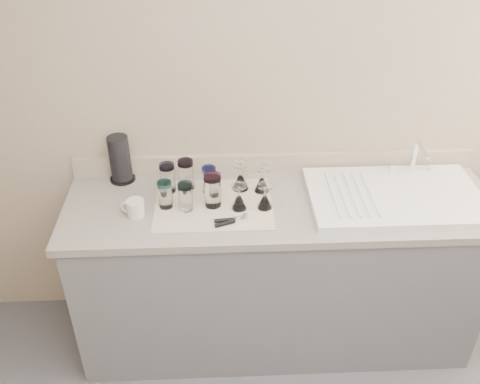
{
  "coord_description": "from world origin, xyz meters",
  "views": [
    {
      "loc": [
        -0.29,
        -0.87,
        2.37
      ],
      "look_at": [
        -0.2,
        1.15,
        1.0
      ],
      "focal_mm": 40.0,
      "sensor_mm": 36.0,
      "label": 1
    }
  ],
  "objects_px": {
    "tumbler_blue": "(186,196)",
    "goblet_front_left": "(239,201)",
    "goblet_back_right": "(262,183)",
    "goblet_front_right": "(265,200)",
    "tumbler_lavender": "(213,190)",
    "tumbler_cyan": "(186,174)",
    "tumbler_magenta": "(165,194)",
    "tumbler_teal": "(168,178)",
    "white_mug": "(135,208)",
    "paper_towel_roll": "(120,159)",
    "goblet_back_left": "(240,180)",
    "can_opener": "(231,221)",
    "tumbler_purple": "(209,180)",
    "sink_unit": "(395,196)"
  },
  "relations": [
    {
      "from": "tumbler_cyan",
      "to": "tumbler_magenta",
      "type": "bearing_deg",
      "value": -120.96
    },
    {
      "from": "tumbler_magenta",
      "to": "paper_towel_roll",
      "type": "distance_m",
      "value": 0.35
    },
    {
      "from": "goblet_front_right",
      "to": "paper_towel_roll",
      "type": "distance_m",
      "value": 0.76
    },
    {
      "from": "paper_towel_roll",
      "to": "tumbler_lavender",
      "type": "bearing_deg",
      "value": -29.04
    },
    {
      "from": "tumbler_cyan",
      "to": "can_opener",
      "type": "xyz_separation_m",
      "value": [
        0.21,
        -0.29,
        -0.07
      ]
    },
    {
      "from": "goblet_back_right",
      "to": "tumbler_cyan",
      "type": "bearing_deg",
      "value": 173.55
    },
    {
      "from": "tumbler_cyan",
      "to": "white_mug",
      "type": "bearing_deg",
      "value": -137.78
    },
    {
      "from": "paper_towel_roll",
      "to": "goblet_back_left",
      "type": "bearing_deg",
      "value": -11.5
    },
    {
      "from": "sink_unit",
      "to": "tumbler_lavender",
      "type": "relative_size",
      "value": 5.01
    },
    {
      "from": "tumbler_teal",
      "to": "tumbler_lavender",
      "type": "distance_m",
      "value": 0.25
    },
    {
      "from": "tumbler_cyan",
      "to": "goblet_back_left",
      "type": "relative_size",
      "value": 1.08
    },
    {
      "from": "tumbler_teal",
      "to": "can_opener",
      "type": "height_order",
      "value": "tumbler_teal"
    },
    {
      "from": "tumbler_purple",
      "to": "white_mug",
      "type": "relative_size",
      "value": 1.14
    },
    {
      "from": "tumbler_purple",
      "to": "goblet_front_left",
      "type": "xyz_separation_m",
      "value": [
        0.14,
        -0.14,
        -0.03
      ]
    },
    {
      "from": "tumbler_teal",
      "to": "tumbler_blue",
      "type": "xyz_separation_m",
      "value": [
        0.09,
        -0.16,
        -0.01
      ]
    },
    {
      "from": "tumbler_blue",
      "to": "goblet_back_left",
      "type": "xyz_separation_m",
      "value": [
        0.26,
        0.16,
        -0.02
      ]
    },
    {
      "from": "tumbler_cyan",
      "to": "tumbler_lavender",
      "type": "relative_size",
      "value": 0.94
    },
    {
      "from": "tumbler_cyan",
      "to": "goblet_back_right",
      "type": "bearing_deg",
      "value": -6.45
    },
    {
      "from": "tumbler_magenta",
      "to": "tumbler_lavender",
      "type": "distance_m",
      "value": 0.22
    },
    {
      "from": "goblet_back_right",
      "to": "goblet_back_left",
      "type": "bearing_deg",
      "value": 166.64
    },
    {
      "from": "tumbler_cyan",
      "to": "goblet_back_right",
      "type": "height_order",
      "value": "tumbler_cyan"
    },
    {
      "from": "white_mug",
      "to": "paper_towel_roll",
      "type": "relative_size",
      "value": 0.49
    },
    {
      "from": "tumbler_lavender",
      "to": "goblet_back_right",
      "type": "bearing_deg",
      "value": 24.55
    },
    {
      "from": "sink_unit",
      "to": "tumbler_blue",
      "type": "relative_size",
      "value": 5.96
    },
    {
      "from": "tumbler_teal",
      "to": "white_mug",
      "type": "bearing_deg",
      "value": -126.79
    },
    {
      "from": "goblet_back_left",
      "to": "paper_towel_roll",
      "type": "distance_m",
      "value": 0.61
    },
    {
      "from": "tumbler_teal",
      "to": "goblet_front_left",
      "type": "xyz_separation_m",
      "value": [
        0.34,
        -0.16,
        -0.03
      ]
    },
    {
      "from": "tumbler_magenta",
      "to": "goblet_front_right",
      "type": "xyz_separation_m",
      "value": [
        0.46,
        -0.03,
        -0.03
      ]
    },
    {
      "from": "tumbler_magenta",
      "to": "tumbler_teal",
      "type": "bearing_deg",
      "value": 88.62
    },
    {
      "from": "tumbler_teal",
      "to": "can_opener",
      "type": "relative_size",
      "value": 0.97
    },
    {
      "from": "tumbler_purple",
      "to": "goblet_front_right",
      "type": "relative_size",
      "value": 1.1
    },
    {
      "from": "tumbler_blue",
      "to": "goblet_front_left",
      "type": "bearing_deg",
      "value": -1.36
    },
    {
      "from": "tumbler_cyan",
      "to": "goblet_back_right",
      "type": "relative_size",
      "value": 1.18
    },
    {
      "from": "goblet_front_left",
      "to": "tumbler_lavender",
      "type": "bearing_deg",
      "value": 164.91
    },
    {
      "from": "tumbler_teal",
      "to": "goblet_back_right",
      "type": "distance_m",
      "value": 0.46
    },
    {
      "from": "tumbler_teal",
      "to": "paper_towel_roll",
      "type": "xyz_separation_m",
      "value": [
        -0.24,
        0.12,
        0.04
      ]
    },
    {
      "from": "goblet_back_left",
      "to": "goblet_front_right",
      "type": "height_order",
      "value": "goblet_back_left"
    },
    {
      "from": "tumbler_cyan",
      "to": "tumbler_teal",
      "type": "bearing_deg",
      "value": -167.12
    },
    {
      "from": "tumbler_lavender",
      "to": "can_opener",
      "type": "bearing_deg",
      "value": -60.35
    },
    {
      "from": "goblet_back_right",
      "to": "tumbler_blue",
      "type": "bearing_deg",
      "value": -159.52
    },
    {
      "from": "goblet_front_left",
      "to": "white_mug",
      "type": "distance_m",
      "value": 0.48
    },
    {
      "from": "sink_unit",
      "to": "can_opener",
      "type": "distance_m",
      "value": 0.81
    },
    {
      "from": "goblet_back_right",
      "to": "goblet_front_right",
      "type": "xyz_separation_m",
      "value": [
        0.0,
        -0.14,
        -0.0
      ]
    },
    {
      "from": "white_mug",
      "to": "goblet_back_right",
      "type": "bearing_deg",
      "value": 15.51
    },
    {
      "from": "tumbler_purple",
      "to": "tumbler_lavender",
      "type": "height_order",
      "value": "tumbler_lavender"
    },
    {
      "from": "goblet_back_left",
      "to": "goblet_front_right",
      "type": "bearing_deg",
      "value": -57.47
    },
    {
      "from": "sink_unit",
      "to": "white_mug",
      "type": "distance_m",
      "value": 1.23
    },
    {
      "from": "goblet_back_left",
      "to": "paper_towel_roll",
      "type": "relative_size",
      "value": 0.59
    },
    {
      "from": "tumbler_blue",
      "to": "paper_towel_roll",
      "type": "bearing_deg",
      "value": 139.86
    },
    {
      "from": "goblet_back_right",
      "to": "tumbler_magenta",
      "type": "bearing_deg",
      "value": -166.4
    }
  ]
}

